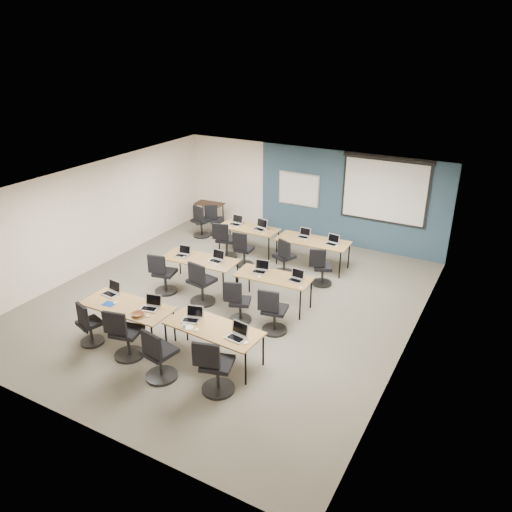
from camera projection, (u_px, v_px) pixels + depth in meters
The scene contains 58 objects.
floor at pixel (229, 300), 11.44m from camera, with size 8.00×9.00×0.02m, color #6B6354.
ceiling at pixel (226, 186), 10.34m from camera, with size 8.00×9.00×0.02m, color white.
wall_back at pixel (309, 194), 14.49m from camera, with size 8.00×0.04×2.70m, color beige.
wall_front at pixel (65, 351), 7.29m from camera, with size 8.00×0.04×2.70m, color beige.
wall_left at pixel (94, 217), 12.65m from camera, with size 0.04×9.00×2.70m, color beige.
wall_right at pixel (413, 287), 9.13m from camera, with size 0.04×9.00×2.70m, color beige.
blue_accent_panel at pixel (350, 200), 13.92m from camera, with size 5.50×0.04×2.70m, color #3D5977.
whiteboard at pixel (299, 190), 14.52m from camera, with size 1.28×0.03×0.98m.
projector_screen at pixel (385, 187), 13.23m from camera, with size 2.40×0.10×1.82m.
training_table_front_left at pixel (127, 307), 9.77m from camera, with size 1.86×0.78×0.73m.
training_table_front_right at pixel (214, 329), 9.04m from camera, with size 1.83×0.76×0.73m.
training_table_mid_left at pixel (200, 260), 11.80m from camera, with size 1.82×0.76×0.73m.
training_table_mid_right at pixel (274, 278), 10.96m from camera, with size 1.68×0.70×0.73m.
training_table_back_left at pixel (249, 229), 13.71m from camera, with size 1.69×0.70×0.73m.
training_table_back_right at pixel (313, 242), 12.85m from camera, with size 1.87×0.78×0.73m.
laptop_0 at pixel (112, 291), 10.18m from camera, with size 0.34×0.28×0.25m.
mouse_0 at pixel (115, 303), 9.83m from camera, with size 0.05×0.09×0.03m, color white.
task_chair_0 at pixel (89, 327), 9.66m from camera, with size 0.48×0.47×0.95m.
laptop_1 at pixel (151, 305), 9.63m from camera, with size 0.33×0.28×0.25m.
mouse_1 at pixel (148, 316), 9.36m from camera, with size 0.05×0.09×0.03m, color white.
task_chair_1 at pixel (125, 338), 9.25m from camera, with size 0.57×0.57×1.04m.
laptop_2 at pixel (193, 317), 9.25m from camera, with size 0.33×0.28×0.25m.
mouse_2 at pixel (196, 330), 8.92m from camera, with size 0.06×0.10×0.03m, color white.
task_chair_2 at pixel (158, 358), 8.65m from camera, with size 0.57×0.57×1.05m.
laptop_3 at pixel (237, 334), 8.70m from camera, with size 0.34×0.29×0.26m.
mouse_3 at pixel (246, 343), 8.55m from camera, with size 0.07×0.10×0.04m, color white.
task_chair_3 at pixel (215, 370), 8.34m from camera, with size 0.58×0.57×1.05m.
laptop_4 at pixel (183, 253), 11.93m from camera, with size 0.31×0.26×0.24m.
mouse_4 at pixel (184, 257), 11.85m from camera, with size 0.06×0.10×0.04m, color white.
task_chair_4 at pixel (163, 277), 11.61m from camera, with size 0.53×0.53×1.01m.
laptop_5 at pixel (217, 258), 11.65m from camera, with size 0.33×0.28×0.25m.
mouse_5 at pixel (216, 265), 11.44m from camera, with size 0.06×0.09×0.03m, color white.
task_chair_5 at pixel (201, 286), 11.14m from camera, with size 0.58×0.58×1.05m.
laptop_6 at pixel (261, 269), 11.13m from camera, with size 0.33×0.28×0.25m.
mouse_6 at pixel (259, 277), 10.88m from camera, with size 0.06×0.10×0.03m, color white.
task_chair_6 at pixel (238, 305), 10.45m from camera, with size 0.50×0.48×0.96m.
laptop_7 at pixel (296, 278), 10.73m from camera, with size 0.30×0.26×0.23m.
mouse_7 at pixel (301, 288), 10.40m from camera, with size 0.06×0.09×0.03m, color white.
task_chair_7 at pixel (273, 314), 10.05m from camera, with size 0.53×0.53×1.01m.
laptop_8 at pixel (236, 222), 13.90m from camera, with size 0.34×0.29×0.25m.
mouse_8 at pixel (238, 227), 13.67m from camera, with size 0.06×0.10×0.04m, color white.
task_chair_8 at pixel (225, 243), 13.47m from camera, with size 0.54×0.54×1.02m.
laptop_9 at pixel (260, 227), 13.56m from camera, with size 0.36×0.30×0.27m.
mouse_9 at pixel (264, 233), 13.26m from camera, with size 0.06×0.09×0.03m, color white.
task_chair_9 at pixel (243, 252), 12.98m from camera, with size 0.48×0.48×0.97m.
laptop_10 at pixel (304, 235), 13.03m from camera, with size 0.30×0.26×0.23m.
mouse_10 at pixel (306, 240), 12.86m from camera, with size 0.06×0.09×0.03m, color white.
task_chair_10 at pixel (284, 260), 12.51m from camera, with size 0.54×0.50×0.99m.
laptop_11 at pixel (332, 242), 12.59m from camera, with size 0.31×0.27×0.24m.
mouse_11 at pixel (336, 246), 12.45m from camera, with size 0.06×0.10×0.04m, color white.
task_chair_11 at pixel (321, 270), 12.00m from camera, with size 0.51×0.48×0.96m.
blue_mousepad at pixel (109, 304), 9.80m from camera, with size 0.24×0.20×0.01m, color navy.
snack_bowl at pixel (138, 314), 9.38m from camera, with size 0.25×0.25×0.06m, color #996025.
snack_plate at pixel (188, 327), 9.01m from camera, with size 0.18×0.18×0.01m, color white.
coffee_cup at pixel (185, 326), 8.97m from camera, with size 0.07×0.07×0.07m, color silver.
utility_table at pixel (209, 206), 15.64m from camera, with size 0.88×0.49×0.75m.
spare_chair_a at pixel (216, 222), 15.03m from camera, with size 0.55×0.48×0.96m.
spare_chair_b at pixel (201, 224), 14.88m from camera, with size 0.52×0.52×1.00m.
Camera 1 is at (5.39, -8.49, 5.58)m, focal length 35.00 mm.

